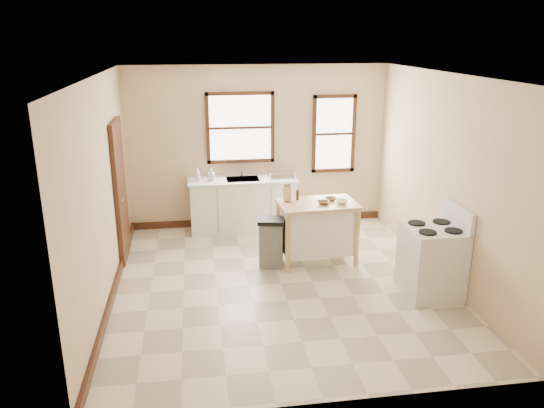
{
  "coord_description": "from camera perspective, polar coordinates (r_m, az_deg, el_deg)",
  "views": [
    {
      "loc": [
        -1.09,
        -6.52,
        3.27
      ],
      "look_at": [
        -0.06,
        0.4,
        1.03
      ],
      "focal_mm": 35.0,
      "sensor_mm": 36.0,
      "label": 1
    }
  ],
  "objects": [
    {
      "name": "baseboard_left",
      "position": [
        7.35,
        -16.61,
        -8.92
      ],
      "size": [
        0.04,
        5.0,
        0.12
      ],
      "primitive_type": "cube",
      "color": "#34170E",
      "rests_on": "ground"
    },
    {
      "name": "bowl_a",
      "position": [
        7.71,
        5.57,
        0.16
      ],
      "size": [
        0.22,
        0.22,
        0.04
      ],
      "primitive_type": "imported",
      "rotation": [
        0.0,
        0.0,
        -0.25
      ],
      "color": "brown",
      "rests_on": "kitchen_island"
    },
    {
      "name": "trash_bin",
      "position": [
        7.76,
        -0.08,
        -4.17
      ],
      "size": [
        0.44,
        0.39,
        0.74
      ],
      "primitive_type": null,
      "rotation": [
        0.0,
        0.0,
        -0.2
      ],
      "color": "slate",
      "rests_on": "ground"
    },
    {
      "name": "floor",
      "position": [
        7.37,
        0.94,
        -8.56
      ],
      "size": [
        5.0,
        5.0,
        0.0
      ],
      "primitive_type": "plane",
      "color": "beige",
      "rests_on": "ground"
    },
    {
      "name": "bowl_c",
      "position": [
        7.75,
        7.51,
        0.23
      ],
      "size": [
        0.22,
        0.22,
        0.05
      ],
      "primitive_type": "imported",
      "rotation": [
        0.0,
        0.0,
        -0.31
      ],
      "color": "silver",
      "rests_on": "kitchen_island"
    },
    {
      "name": "soap_bottle_b",
      "position": [
        8.98,
        -6.54,
        3.15
      ],
      "size": [
        0.11,
        0.11,
        0.2
      ],
      "primitive_type": "imported",
      "rotation": [
        0.0,
        0.0,
        -0.27
      ],
      "color": "#B2B2B2",
      "rests_on": "sink_counter"
    },
    {
      "name": "bowl_b",
      "position": [
        7.89,
        6.34,
        0.54
      ],
      "size": [
        0.21,
        0.21,
        0.04
      ],
      "primitive_type": "imported",
      "rotation": [
        0.0,
        0.0,
        0.27
      ],
      "color": "brown",
      "rests_on": "kitchen_island"
    },
    {
      "name": "soap_bottle_a",
      "position": [
        9.0,
        -7.99,
        3.17
      ],
      "size": [
        0.1,
        0.11,
        0.22
      ],
      "primitive_type": "imported",
      "rotation": [
        0.0,
        0.0,
        -0.31
      ],
      "color": "#B2B2B2",
      "rests_on": "sink_counter"
    },
    {
      "name": "wall_right",
      "position": [
        7.56,
        18.09,
        2.55
      ],
      "size": [
        0.04,
        5.0,
        2.8
      ],
      "primitive_type": "cube",
      "color": "beige",
      "rests_on": "ground"
    },
    {
      "name": "window_side",
      "position": [
        9.47,
        6.66,
        7.5
      ],
      "size": [
        0.77,
        0.06,
        1.37
      ],
      "primitive_type": null,
      "color": "#34170E",
      "rests_on": "wall_back"
    },
    {
      "name": "gas_stove",
      "position": [
        7.2,
        16.86,
        -4.87
      ],
      "size": [
        0.74,
        0.75,
        1.19
      ],
      "primitive_type": null,
      "color": "silver",
      "rests_on": "ground"
    },
    {
      "name": "kitchen_island",
      "position": [
        7.92,
        4.84,
        -3.05
      ],
      "size": [
        1.17,
        0.79,
        0.93
      ],
      "primitive_type": null,
      "rotation": [
        0.0,
        0.0,
        0.06
      ],
      "color": "tan",
      "rests_on": "ground"
    },
    {
      "name": "baseboard_back",
      "position": [
        9.6,
        -1.46,
        -1.76
      ],
      "size": [
        4.5,
        0.04,
        0.12
      ],
      "primitive_type": "cube",
      "color": "#34170E",
      "rests_on": "ground"
    },
    {
      "name": "ceiling",
      "position": [
        6.62,
        1.06,
        13.7
      ],
      "size": [
        5.0,
        5.0,
        0.0
      ],
      "primitive_type": "plane",
      "rotation": [
        3.14,
        0.0,
        0.0
      ],
      "color": "white",
      "rests_on": "ground"
    },
    {
      "name": "knife_block",
      "position": [
        7.78,
        1.64,
        1.02
      ],
      "size": [
        0.11,
        0.11,
        0.2
      ],
      "primitive_type": null,
      "rotation": [
        0.0,
        0.0,
        0.12
      ],
      "color": "#DCB074",
      "rests_on": "kitchen_island"
    },
    {
      "name": "sink_counter",
      "position": [
        9.19,
        -3.13,
        -0.05
      ],
      "size": [
        1.86,
        0.62,
        0.92
      ],
      "primitive_type": null,
      "color": "white",
      "rests_on": "ground"
    },
    {
      "name": "wall_left",
      "position": [
        6.88,
        -17.84,
        1.12
      ],
      "size": [
        0.04,
        5.0,
        2.8
      ],
      "primitive_type": "cube",
      "color": "beige",
      "rests_on": "ground"
    },
    {
      "name": "faucet",
      "position": [
        9.21,
        -3.29,
        3.66
      ],
      "size": [
        0.03,
        0.03,
        0.22
      ],
      "primitive_type": "cylinder",
      "color": "silver",
      "rests_on": "sink_counter"
    },
    {
      "name": "wall_back",
      "position": [
        9.27,
        -1.55,
        6.13
      ],
      "size": [
        4.5,
        0.04,
        2.8
      ],
      "primitive_type": "cube",
      "color": "beige",
      "rests_on": "ground"
    },
    {
      "name": "dish_rack",
      "position": [
        9.14,
        0.99,
        3.22
      ],
      "size": [
        0.46,
        0.35,
        0.11
      ],
      "primitive_type": null,
      "rotation": [
        0.0,
        0.0,
        -0.06
      ],
      "color": "silver",
      "rests_on": "sink_counter"
    },
    {
      "name": "pepper_grinder",
      "position": [
        7.85,
        2.75,
        0.96
      ],
      "size": [
        0.05,
        0.05,
        0.15
      ],
      "primitive_type": "cylinder",
      "rotation": [
        0.0,
        0.0,
        -0.04
      ],
      "color": "#412311",
      "rests_on": "kitchen_island"
    },
    {
      "name": "window_main",
      "position": [
        9.16,
        -3.43,
        8.19
      ],
      "size": [
        1.17,
        0.06,
        1.22
      ],
      "primitive_type": null,
      "color": "#34170E",
      "rests_on": "wall_back"
    },
    {
      "name": "door_left",
      "position": [
        8.2,
        -15.98,
        1.37
      ],
      "size": [
        0.06,
        0.9,
        2.1
      ],
      "primitive_type": "cube",
      "color": "#34170E",
      "rests_on": "ground"
    }
  ]
}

